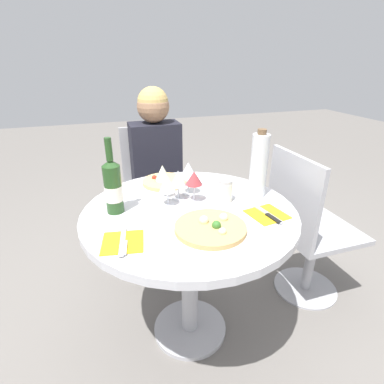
{
  "coord_description": "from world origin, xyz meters",
  "views": [
    {
      "loc": [
        -0.36,
        -1.13,
        1.37
      ],
      "look_at": [
        -0.0,
        -0.04,
        0.84
      ],
      "focal_mm": 28.0,
      "sensor_mm": 36.0,
      "label": 1
    }
  ],
  "objects_px": {
    "seated_diner": "(159,184)",
    "pizza_large": "(211,227)",
    "tall_carafe": "(259,165)",
    "chair_behind_diner": "(156,193)",
    "chair_empty_side": "(306,231)",
    "wine_bottle": "(113,186)",
    "dining_table": "(190,233)"
  },
  "relations": [
    {
      "from": "seated_diner",
      "to": "pizza_large",
      "type": "height_order",
      "value": "seated_diner"
    },
    {
      "from": "seated_diner",
      "to": "tall_carafe",
      "type": "bearing_deg",
      "value": 116.31
    },
    {
      "from": "chair_behind_diner",
      "to": "chair_empty_side",
      "type": "height_order",
      "value": "same"
    },
    {
      "from": "wine_bottle",
      "to": "tall_carafe",
      "type": "xyz_separation_m",
      "value": [
        0.67,
        -0.04,
        0.03
      ]
    },
    {
      "from": "dining_table",
      "to": "wine_bottle",
      "type": "relative_size",
      "value": 2.88
    },
    {
      "from": "seated_diner",
      "to": "chair_empty_side",
      "type": "height_order",
      "value": "seated_diner"
    },
    {
      "from": "chair_empty_side",
      "to": "dining_table",
      "type": "bearing_deg",
      "value": -84.33
    },
    {
      "from": "tall_carafe",
      "to": "seated_diner",
      "type": "bearing_deg",
      "value": 116.31
    },
    {
      "from": "pizza_large",
      "to": "tall_carafe",
      "type": "relative_size",
      "value": 0.87
    },
    {
      "from": "chair_behind_diner",
      "to": "wine_bottle",
      "type": "relative_size",
      "value": 2.76
    },
    {
      "from": "pizza_large",
      "to": "tall_carafe",
      "type": "bearing_deg",
      "value": 35.28
    },
    {
      "from": "chair_empty_side",
      "to": "wine_bottle",
      "type": "relative_size",
      "value": 2.76
    },
    {
      "from": "wine_bottle",
      "to": "tall_carafe",
      "type": "distance_m",
      "value": 0.68
    },
    {
      "from": "seated_diner",
      "to": "wine_bottle",
      "type": "relative_size",
      "value": 3.63
    },
    {
      "from": "dining_table",
      "to": "pizza_large",
      "type": "height_order",
      "value": "pizza_large"
    },
    {
      "from": "wine_bottle",
      "to": "pizza_large",
      "type": "bearing_deg",
      "value": -38.68
    },
    {
      "from": "dining_table",
      "to": "tall_carafe",
      "type": "xyz_separation_m",
      "value": [
        0.36,
        0.04,
        0.28
      ]
    },
    {
      "from": "seated_diner",
      "to": "wine_bottle",
      "type": "distance_m",
      "value": 0.79
    },
    {
      "from": "seated_diner",
      "to": "pizza_large",
      "type": "xyz_separation_m",
      "value": [
        0.01,
        -0.93,
        0.19
      ]
    },
    {
      "from": "pizza_large",
      "to": "dining_table",
      "type": "bearing_deg",
      "value": 97.83
    },
    {
      "from": "seated_diner",
      "to": "chair_empty_side",
      "type": "distance_m",
      "value": 0.99
    },
    {
      "from": "dining_table",
      "to": "chair_behind_diner",
      "type": "distance_m",
      "value": 0.9
    },
    {
      "from": "chair_empty_side",
      "to": "pizza_large",
      "type": "bearing_deg",
      "value": -69.38
    },
    {
      "from": "wine_bottle",
      "to": "chair_empty_side",
      "type": "bearing_deg",
      "value": -0.42
    },
    {
      "from": "chair_empty_side",
      "to": "chair_behind_diner",
      "type": "bearing_deg",
      "value": -138.17
    },
    {
      "from": "seated_diner",
      "to": "tall_carafe",
      "type": "distance_m",
      "value": 0.84
    },
    {
      "from": "wine_bottle",
      "to": "tall_carafe",
      "type": "bearing_deg",
      "value": -3.36
    },
    {
      "from": "dining_table",
      "to": "pizza_large",
      "type": "bearing_deg",
      "value": -82.17
    },
    {
      "from": "pizza_large",
      "to": "wine_bottle",
      "type": "distance_m",
      "value": 0.45
    },
    {
      "from": "dining_table",
      "to": "chair_behind_diner",
      "type": "relative_size",
      "value": 1.04
    },
    {
      "from": "chair_behind_diner",
      "to": "chair_empty_side",
      "type": "xyz_separation_m",
      "value": [
        0.72,
        -0.8,
        0.0
      ]
    },
    {
      "from": "dining_table",
      "to": "seated_diner",
      "type": "relative_size",
      "value": 0.79
    }
  ]
}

